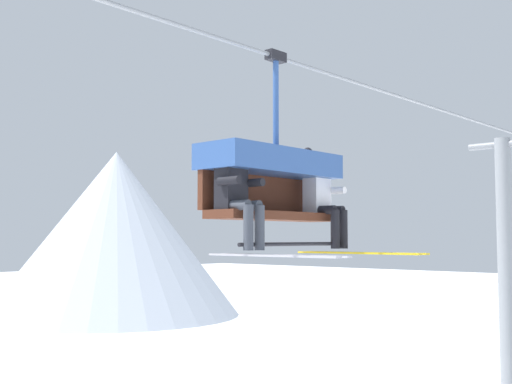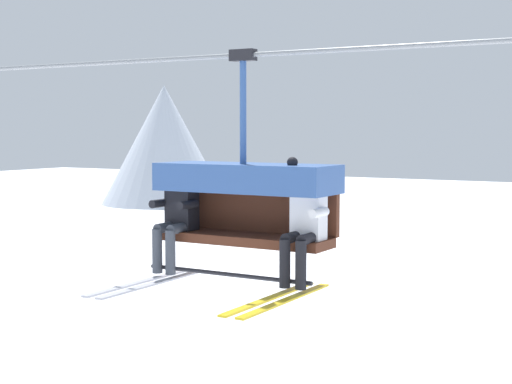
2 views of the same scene
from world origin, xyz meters
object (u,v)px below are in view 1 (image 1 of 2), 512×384
at_px(lift_tower_far, 507,302).
at_px(chairlift_chair, 271,174).
at_px(skier_black, 240,194).
at_px(skier_white, 324,199).

bearing_deg(lift_tower_far, chairlift_chair, -175.57).
relative_size(skier_black, skier_white, 1.00).
relative_size(lift_tower_far, skier_white, 4.83).
bearing_deg(skier_white, skier_black, -179.75).
distance_m(chairlift_chair, skier_white, 0.86).
bearing_deg(skier_black, skier_white, 0.25).
height_order(lift_tower_far, skier_white, lift_tower_far).
distance_m(lift_tower_far, skier_white, 8.63).
bearing_deg(chairlift_chair, skier_black, -164.27).
relative_size(lift_tower_far, skier_black, 4.83).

